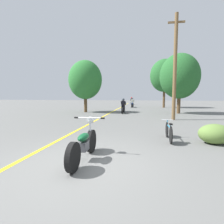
# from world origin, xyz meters

# --- Properties ---
(ground_plane) EXTENTS (120.00, 120.00, 0.00)m
(ground_plane) POSITION_xyz_m (0.00, 0.00, 0.00)
(ground_plane) COLOR #60605E
(lane_stripe_center) EXTENTS (0.14, 48.00, 0.01)m
(lane_stripe_center) POSITION_xyz_m (-1.70, 12.11, 0.00)
(lane_stripe_center) COLOR yellow
(lane_stripe_center) RESTS_ON ground
(utility_pole) EXTENTS (1.10, 0.24, 7.16)m
(utility_pole) POSITION_xyz_m (3.56, 8.56, 3.67)
(utility_pole) COLOR brown
(utility_pole) RESTS_ON ground
(roadside_tree_right_near) EXTENTS (3.65, 3.28, 5.59)m
(roadside_tree_right_near) POSITION_xyz_m (4.80, 13.26, 3.49)
(roadside_tree_right_near) COLOR #513A23
(roadside_tree_right_near) RESTS_ON ground
(roadside_tree_right_far) EXTENTS (3.97, 3.57, 6.77)m
(roadside_tree_right_far) POSITION_xyz_m (4.40, 21.50, 4.48)
(roadside_tree_right_far) COLOR #513A23
(roadside_tree_right_far) RESTS_ON ground
(roadside_tree_left) EXTENTS (3.40, 3.06, 5.24)m
(roadside_tree_left) POSITION_xyz_m (-4.33, 13.04, 3.27)
(roadside_tree_left) COLOR #513A23
(roadside_tree_left) RESTS_ON ground
(roadside_bush) EXTENTS (1.10, 0.88, 0.70)m
(roadside_bush) POSITION_xyz_m (3.92, 2.41, 0.35)
(roadside_bush) COLOR #5B7A38
(roadside_bush) RESTS_ON ground
(motorcycle_foreground) EXTENTS (0.89, 2.07, 1.08)m
(motorcycle_foreground) POSITION_xyz_m (-0.07, 0.16, 0.43)
(motorcycle_foreground) COLOR black
(motorcycle_foreground) RESTS_ON ground
(motorcycle_rider_lead) EXTENTS (0.50, 1.99, 1.44)m
(motorcycle_rider_lead) POSITION_xyz_m (-0.41, 12.65, 0.55)
(motorcycle_rider_lead) COLOR black
(motorcycle_rider_lead) RESTS_ON ground
(motorcycle_rider_mid) EXTENTS (0.50, 2.07, 1.36)m
(motorcycle_rider_mid) POSITION_xyz_m (-0.02, 21.27, 0.51)
(motorcycle_rider_mid) COLOR black
(motorcycle_rider_mid) RESTS_ON ground
(motorcycle_rider_far) EXTENTS (0.50, 2.05, 1.42)m
(motorcycle_rider_far) POSITION_xyz_m (-0.58, 28.67, 0.54)
(motorcycle_rider_far) COLOR black
(motorcycle_rider_far) RESTS_ON ground
(bicycle_parked) EXTENTS (0.44, 1.63, 0.73)m
(bicycle_parked) POSITION_xyz_m (2.41, 2.66, 0.34)
(bicycle_parked) COLOR black
(bicycle_parked) RESTS_ON ground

